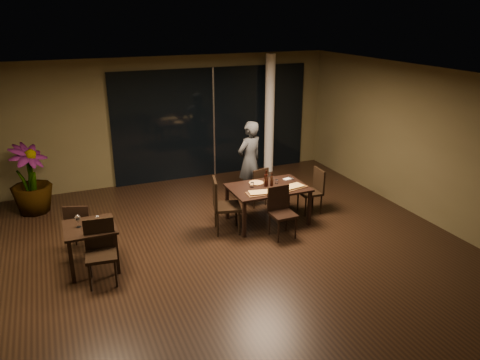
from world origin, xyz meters
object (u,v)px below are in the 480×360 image
object	(u,v)px
chair_main_far	(258,185)
bottle_c	(267,178)
chair_main_near	(281,209)
main_table	(268,190)
bottle_b	(272,179)
chair_side_far	(79,225)
chair_side_near	(101,248)
side_table	(90,233)
chair_main_right	(314,188)
potted_plant	(30,179)
bottle_a	(266,178)
chair_main_left	(222,203)
diner	(250,161)

from	to	relation	value
chair_main_far	bottle_c	size ratio (longest dim) A/B	2.98
chair_main_near	bottle_c	world-z (taller)	bottle_c
main_table	bottle_b	bearing A→B (deg)	11.05
chair_side_far	chair_side_near	distance (m)	1.10
chair_main_far	chair_side_far	world-z (taller)	chair_side_far
bottle_b	chair_side_far	bearing A→B (deg)	178.08
bottle_c	chair_side_near	bearing A→B (deg)	-162.30
side_table	chair_main_right	xyz separation A→B (m)	(4.50, 0.59, -0.10)
chair_main_near	chair_side_far	size ratio (longest dim) A/B	1.04
chair_main_far	chair_side_far	bearing A→B (deg)	-3.85
chair_main_near	bottle_b	size ratio (longest dim) A/B	3.54
chair_main_far	chair_main_right	distance (m)	1.19
potted_plant	chair_main_far	bearing A→B (deg)	-18.41
chair_main_far	bottle_c	distance (m)	0.82
bottle_a	main_table	bearing A→B (deg)	-58.99
chair_main_left	diner	world-z (taller)	diner
potted_plant	bottle_c	size ratio (longest dim) A/B	5.05
chair_main_near	chair_main_left	xyz separation A→B (m)	(-0.95, 0.55, 0.07)
chair_main_right	diner	bearing A→B (deg)	-137.91
chair_main_left	chair_main_right	distance (m)	2.08
chair_side_far	chair_main_near	bearing A→B (deg)	-173.06
main_table	chair_side_near	bearing A→B (deg)	-164.20
side_table	chair_main_far	bearing A→B (deg)	20.41
chair_main_right	potted_plant	world-z (taller)	potted_plant
diner	chair_side_near	bearing A→B (deg)	12.46
chair_main_near	chair_main_right	distance (m)	1.32
chair_main_far	chair_main_left	size ratio (longest dim) A/B	0.81
side_table	chair_main_near	xyz separation A→B (m)	(3.37, -0.11, -0.10)
side_table	chair_main_far	distance (m)	3.80
chair_main_far	chair_main_left	bearing A→B (deg)	23.32
chair_main_left	chair_side_near	bearing A→B (deg)	124.80
bottle_b	chair_main_near	bearing A→B (deg)	-100.21
side_table	potted_plant	xyz separation A→B (m)	(-0.89, 2.80, 0.11)
chair_main_far	bottle_b	size ratio (longest dim) A/B	3.23
chair_main_near	main_table	bearing A→B (deg)	86.12
side_table	bottle_b	world-z (taller)	bottle_b
chair_side_near	main_table	bearing A→B (deg)	22.02
chair_main_near	chair_side_near	bearing A→B (deg)	-175.66
main_table	bottle_c	bearing A→B (deg)	77.39
bottle_a	chair_main_far	bearing A→B (deg)	76.88
bottle_b	bottle_c	distance (m)	0.13
main_table	side_table	bearing A→B (deg)	-171.63
chair_main_near	bottle_a	distance (m)	0.75
chair_main_right	bottle_a	xyz separation A→B (m)	(-1.12, -0.05, 0.39)
main_table	potted_plant	bearing A→B (deg)	151.75
chair_main_right	bottle_c	xyz separation A→B (m)	(-1.07, 0.04, 0.37)
diner	potted_plant	world-z (taller)	diner
chair_main_far	potted_plant	world-z (taller)	potted_plant
main_table	chair_side_far	xyz separation A→B (m)	(-3.53, 0.14, -0.17)
chair_side_far	chair_side_near	world-z (taller)	chair_side_near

